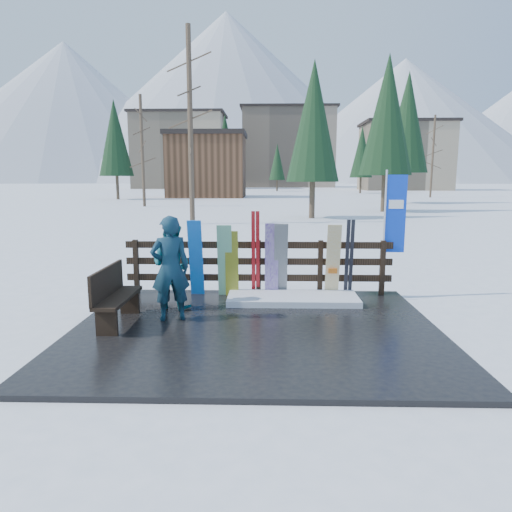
{
  "coord_description": "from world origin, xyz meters",
  "views": [
    {
      "loc": [
        0.19,
        -7.24,
        2.5
      ],
      "look_at": [
        -0.02,
        1.0,
        1.1
      ],
      "focal_mm": 32.0,
      "sensor_mm": 36.0,
      "label": 1
    }
  ],
  "objects_px": {
    "snowboard_4": "(281,260)",
    "person_back": "(172,266)",
    "snowboard_0": "(196,258)",
    "snowboard_2": "(232,264)",
    "snowboard_3": "(272,260)",
    "bench": "(114,294)",
    "rental_flag": "(393,219)",
    "snowboard_1": "(225,261)",
    "person_front": "(170,268)",
    "snowboard_5": "(333,261)"
  },
  "relations": [
    {
      "from": "snowboard_4",
      "to": "person_back",
      "type": "height_order",
      "value": "person_back"
    },
    {
      "from": "rental_flag",
      "to": "snowboard_0",
      "type": "bearing_deg",
      "value": -176.2
    },
    {
      "from": "snowboard_0",
      "to": "person_back",
      "type": "relative_size",
      "value": 1.01
    },
    {
      "from": "snowboard_1",
      "to": "rental_flag",
      "type": "height_order",
      "value": "rental_flag"
    },
    {
      "from": "snowboard_4",
      "to": "person_back",
      "type": "bearing_deg",
      "value": -157.4
    },
    {
      "from": "snowboard_2",
      "to": "person_front",
      "type": "relative_size",
      "value": 0.76
    },
    {
      "from": "snowboard_2",
      "to": "person_back",
      "type": "relative_size",
      "value": 0.86
    },
    {
      "from": "snowboard_4",
      "to": "snowboard_2",
      "type": "bearing_deg",
      "value": -180.0
    },
    {
      "from": "bench",
      "to": "snowboard_0",
      "type": "xyz_separation_m",
      "value": [
        1.1,
        1.86,
        0.28
      ]
    },
    {
      "from": "snowboard_2",
      "to": "snowboard_3",
      "type": "distance_m",
      "value": 0.83
    },
    {
      "from": "snowboard_4",
      "to": "person_back",
      "type": "xyz_separation_m",
      "value": [
        -2.07,
        -0.86,
        0.03
      ]
    },
    {
      "from": "snowboard_4",
      "to": "person_front",
      "type": "bearing_deg",
      "value": -140.21
    },
    {
      "from": "snowboard_2",
      "to": "person_back",
      "type": "distance_m",
      "value": 1.38
    },
    {
      "from": "snowboard_1",
      "to": "snowboard_2",
      "type": "xyz_separation_m",
      "value": [
        0.14,
        -0.0,
        -0.06
      ]
    },
    {
      "from": "snowboard_4",
      "to": "rental_flag",
      "type": "distance_m",
      "value": 2.48
    },
    {
      "from": "snowboard_4",
      "to": "person_back",
      "type": "distance_m",
      "value": 2.25
    },
    {
      "from": "snowboard_1",
      "to": "person_back",
      "type": "distance_m",
      "value": 1.26
    },
    {
      "from": "bench",
      "to": "snowboard_3",
      "type": "xyz_separation_m",
      "value": [
        2.66,
        1.86,
        0.25
      ]
    },
    {
      "from": "snowboard_1",
      "to": "bench",
      "type": "bearing_deg",
      "value": -132.29
    },
    {
      "from": "snowboard_0",
      "to": "snowboard_5",
      "type": "relative_size",
      "value": 1.06
    },
    {
      "from": "bench",
      "to": "snowboard_5",
      "type": "relative_size",
      "value": 0.98
    },
    {
      "from": "snowboard_5",
      "to": "rental_flag",
      "type": "distance_m",
      "value": 1.53
    },
    {
      "from": "snowboard_1",
      "to": "snowboard_2",
      "type": "relative_size",
      "value": 1.1
    },
    {
      "from": "snowboard_4",
      "to": "person_front",
      "type": "xyz_separation_m",
      "value": [
        -1.94,
        -1.61,
        0.14
      ]
    },
    {
      "from": "snowboard_2",
      "to": "rental_flag",
      "type": "distance_m",
      "value": 3.46
    },
    {
      "from": "snowboard_4",
      "to": "person_front",
      "type": "height_order",
      "value": "person_front"
    },
    {
      "from": "snowboard_5",
      "to": "person_back",
      "type": "bearing_deg",
      "value": -164.64
    },
    {
      "from": "snowboard_5",
      "to": "person_back",
      "type": "relative_size",
      "value": 0.96
    },
    {
      "from": "bench",
      "to": "person_front",
      "type": "xyz_separation_m",
      "value": [
        0.91,
        0.25,
        0.39
      ]
    },
    {
      "from": "snowboard_1",
      "to": "snowboard_5",
      "type": "height_order",
      "value": "snowboard_5"
    },
    {
      "from": "snowboard_0",
      "to": "snowboard_2",
      "type": "xyz_separation_m",
      "value": [
        0.74,
        -0.0,
        -0.11
      ]
    },
    {
      "from": "snowboard_0",
      "to": "bench",
      "type": "bearing_deg",
      "value": -120.48
    },
    {
      "from": "snowboard_3",
      "to": "person_front",
      "type": "xyz_separation_m",
      "value": [
        -1.75,
        -1.61,
        0.14
      ]
    },
    {
      "from": "snowboard_4",
      "to": "snowboard_0",
      "type": "bearing_deg",
      "value": 180.0
    },
    {
      "from": "rental_flag",
      "to": "person_front",
      "type": "distance_m",
      "value": 4.7
    },
    {
      "from": "snowboard_1",
      "to": "snowboard_4",
      "type": "xyz_separation_m",
      "value": [
        1.15,
        -0.0,
        0.02
      ]
    },
    {
      "from": "snowboard_1",
      "to": "snowboard_5",
      "type": "xyz_separation_m",
      "value": [
        2.22,
        -0.0,
        0.01
      ]
    },
    {
      "from": "snowboard_4",
      "to": "rental_flag",
      "type": "relative_size",
      "value": 0.61
    },
    {
      "from": "bench",
      "to": "snowboard_1",
      "type": "relative_size",
      "value": 0.99
    },
    {
      "from": "snowboard_3",
      "to": "person_back",
      "type": "height_order",
      "value": "person_back"
    },
    {
      "from": "snowboard_0",
      "to": "person_front",
      "type": "distance_m",
      "value": 1.63
    },
    {
      "from": "rental_flag",
      "to": "snowboard_3",
      "type": "bearing_deg",
      "value": -173.85
    },
    {
      "from": "snowboard_3",
      "to": "rental_flag",
      "type": "xyz_separation_m",
      "value": [
        2.5,
        0.27,
        0.84
      ]
    },
    {
      "from": "snowboard_4",
      "to": "person_back",
      "type": "relative_size",
      "value": 0.99
    },
    {
      "from": "bench",
      "to": "snowboard_3",
      "type": "distance_m",
      "value": 3.26
    },
    {
      "from": "snowboard_2",
      "to": "person_front",
      "type": "height_order",
      "value": "person_front"
    },
    {
      "from": "bench",
      "to": "rental_flag",
      "type": "distance_m",
      "value": 5.69
    },
    {
      "from": "snowboard_0",
      "to": "snowboard_1",
      "type": "relative_size",
      "value": 1.08
    },
    {
      "from": "snowboard_0",
      "to": "person_back",
      "type": "xyz_separation_m",
      "value": [
        -0.32,
        -0.86,
        0.0
      ]
    },
    {
      "from": "snowboard_1",
      "to": "rental_flag",
      "type": "xyz_separation_m",
      "value": [
        3.47,
        0.27,
        0.86
      ]
    }
  ]
}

